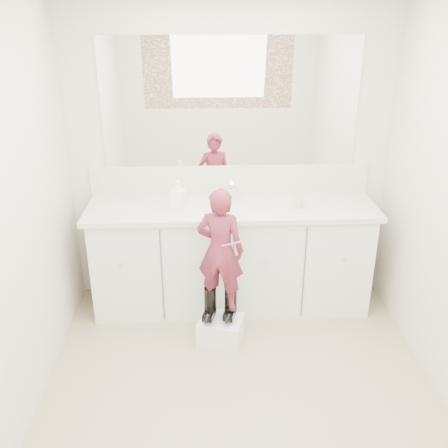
{
  "coord_description": "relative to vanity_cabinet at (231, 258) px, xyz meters",
  "views": [
    {
      "loc": [
        -0.22,
        -2.42,
        2.33
      ],
      "look_at": [
        -0.08,
        0.88,
        0.89
      ],
      "focal_mm": 40.0,
      "sensor_mm": 36.0,
      "label": 1
    }
  ],
  "objects": [
    {
      "name": "floor",
      "position": [
        0.0,
        -1.23,
        -0.42
      ],
      "size": [
        3.0,
        3.0,
        0.0
      ],
      "primitive_type": "plane",
      "color": "#8F805D",
      "rests_on": "ground"
    },
    {
      "name": "wall_back",
      "position": [
        0.0,
        0.27,
        0.77
      ],
      "size": [
        2.6,
        0.0,
        2.6
      ],
      "primitive_type": "plane",
      "rotation": [
        1.57,
        0.0,
        0.0
      ],
      "color": "beige",
      "rests_on": "floor"
    },
    {
      "name": "vanity_cabinet",
      "position": [
        0.0,
        0.0,
        0.0
      ],
      "size": [
        2.2,
        0.55,
        0.85
      ],
      "primitive_type": "cube",
      "color": "silver",
      "rests_on": "floor"
    },
    {
      "name": "countertop",
      "position": [
        0.0,
        -0.01,
        0.45
      ],
      "size": [
        2.28,
        0.58,
        0.04
      ],
      "primitive_type": "cube",
      "color": "beige",
      "rests_on": "vanity_cabinet"
    },
    {
      "name": "backsplash",
      "position": [
        0.0,
        0.26,
        0.59
      ],
      "size": [
        2.28,
        0.03,
        0.25
      ],
      "primitive_type": "cube",
      "color": "beige",
      "rests_on": "countertop"
    },
    {
      "name": "mirror",
      "position": [
        0.0,
        0.26,
        1.22
      ],
      "size": [
        2.0,
        0.02,
        1.0
      ],
      "primitive_type": "cube",
      "color": "white",
      "rests_on": "wall_back"
    },
    {
      "name": "dot_panel",
      "position": [
        0.0,
        -2.71,
        1.22
      ],
      "size": [
        2.0,
        0.01,
        1.2
      ],
      "primitive_type": "cube",
      "color": "#472819",
      "rests_on": "wall_front"
    },
    {
      "name": "faucet",
      "position": [
        0.0,
        0.15,
        0.52
      ],
      "size": [
        0.08,
        0.08,
        0.1
      ],
      "primitive_type": "cylinder",
      "color": "silver",
      "rests_on": "countertop"
    },
    {
      "name": "cup",
      "position": [
        0.52,
        -0.04,
        0.51
      ],
      "size": [
        0.12,
        0.12,
        0.09
      ],
      "primitive_type": "imported",
      "rotation": [
        0.0,
        0.0,
        0.21
      ],
      "color": "beige",
      "rests_on": "countertop"
    },
    {
      "name": "soap_bottle",
      "position": [
        -0.42,
        -0.0,
        0.57
      ],
      "size": [
        0.12,
        0.12,
        0.22
      ],
      "primitive_type": "imported",
      "rotation": [
        0.0,
        0.0,
        -0.25
      ],
      "color": "white",
      "rests_on": "countertop"
    },
    {
      "name": "step_stool",
      "position": [
        -0.11,
        -0.54,
        -0.33
      ],
      "size": [
        0.37,
        0.34,
        0.2
      ],
      "primitive_type": "cube",
      "rotation": [
        0.0,
        0.0,
        -0.28
      ],
      "color": "white",
      "rests_on": "floor"
    },
    {
      "name": "boot_left",
      "position": [
        -0.18,
        -0.52,
        -0.1
      ],
      "size": [
        0.14,
        0.19,
        0.26
      ],
      "primitive_type": null,
      "rotation": [
        0.0,
        0.0,
        -0.28
      ],
      "color": "black",
      "rests_on": "step_stool"
    },
    {
      "name": "boot_right",
      "position": [
        -0.03,
        -0.52,
        -0.1
      ],
      "size": [
        0.14,
        0.19,
        0.26
      ],
      "primitive_type": null,
      "rotation": [
        0.0,
        0.0,
        -0.28
      ],
      "color": "black",
      "rests_on": "step_stool"
    },
    {
      "name": "toddler",
      "position": [
        -0.11,
        -0.52,
        0.34
      ],
      "size": [
        0.38,
        0.3,
        0.92
      ],
      "primitive_type": "imported",
      "rotation": [
        0.0,
        0.0,
        2.87
      ],
      "color": "#A33250",
      "rests_on": "step_stool"
    },
    {
      "name": "toothbrush",
      "position": [
        -0.04,
        -0.6,
        0.42
      ],
      "size": [
        0.13,
        0.05,
        0.06
      ],
      "primitive_type": "cylinder",
      "rotation": [
        0.0,
        1.22,
        -0.28
      ],
      "color": "#D4528B",
      "rests_on": "toddler"
    }
  ]
}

